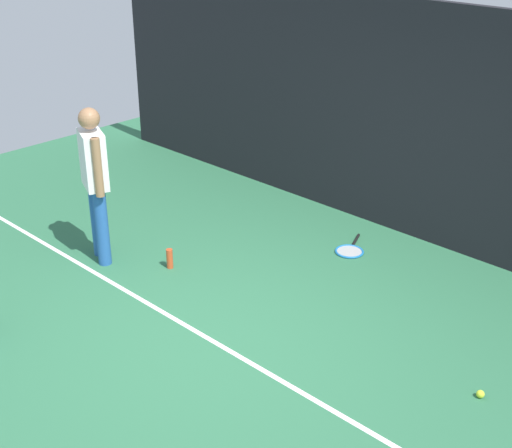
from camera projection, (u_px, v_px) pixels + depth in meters
ground_plane at (225, 337)px, 6.59m from camera, size 12.00×12.00×0.00m
back_fence at (420, 125)px, 7.98m from camera, size 10.00×0.10×2.65m
court_line at (216, 343)px, 6.51m from camera, size 9.00×0.05×0.00m
tennis_player at (95, 176)px, 7.56m from camera, size 0.49×0.36×1.70m
tennis_racket at (350, 250)px, 8.12m from camera, size 0.43×0.63×0.03m
tennis_ball_near_player at (480, 394)px, 5.81m from camera, size 0.07×0.07×0.07m
water_bottle at (170, 259)px, 7.73m from camera, size 0.07×0.07×0.22m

